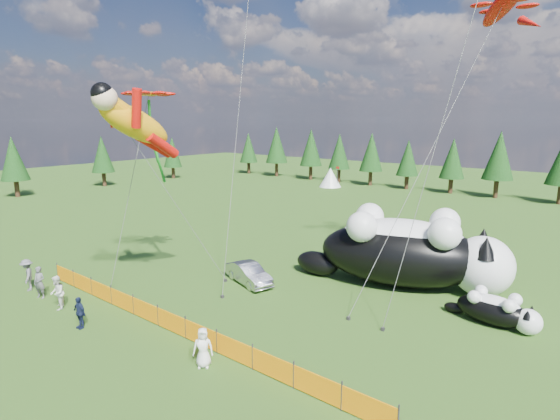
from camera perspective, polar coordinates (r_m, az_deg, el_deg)
name	(u,v)px	position (r m, az deg, el deg)	size (l,w,h in m)	color
ground	(219,310)	(23.31, -7.98, -12.86)	(160.00, 160.00, 0.00)	#123309
safety_fence	(171,322)	(21.35, -13.99, -14.02)	(22.06, 0.06, 1.10)	#262626
tree_line	(470,165)	(61.80, 23.60, 5.46)	(90.00, 4.00, 8.00)	black
cat_large	(410,251)	(26.66, 16.67, -5.10)	(12.35, 7.07, 4.57)	black
cat_small	(497,310)	(23.70, 26.47, -11.59)	(4.47, 1.82, 1.61)	black
car	(249,274)	(26.49, -4.08, -8.28)	(1.29, 3.70, 1.22)	#B8B7BC
spectator_a	(39,282)	(27.63, -28.91, -8.28)	(0.65, 0.43, 1.79)	#58585D
spectator_b	(57,293)	(25.65, -27.11, -9.60)	(0.87, 0.51, 1.78)	white
spectator_c	(79,313)	(23.04, -24.73, -12.08)	(0.91, 0.46, 1.55)	#151D3A
spectator_d	(27,275)	(29.14, -30.11, -7.34)	(1.20, 0.62, 1.86)	#58585D
spectator_e	(203,348)	(18.32, -10.02, -17.28)	(0.80, 0.52, 1.64)	white
superhero_kite	(135,124)	(23.10, -18.41, 10.66)	(4.23, 7.25, 12.15)	orange
gecko_kite	(504,3)	(29.00, 27.26, 22.89)	(6.85, 13.51, 18.92)	red
flower_kite	(148,97)	(26.07, -16.80, 13.97)	(3.63, 4.51, 11.31)	red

